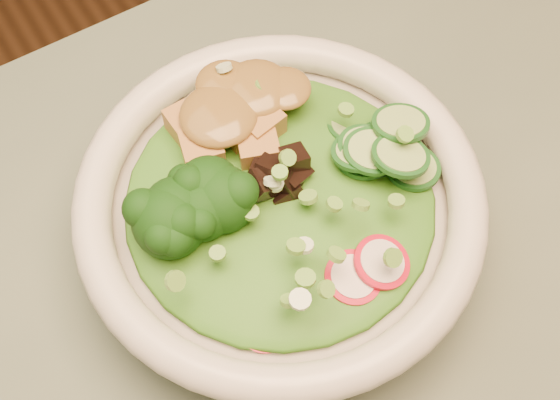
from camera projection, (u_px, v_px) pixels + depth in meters
salad_bowl at (280, 215)px, 0.46m from camera, size 0.24×0.24×0.06m
lettuce_bed at (280, 199)px, 0.45m from camera, size 0.18×0.18×0.02m
broccoli_florets at (192, 232)px, 0.42m from camera, size 0.09×0.08×0.04m
radish_slices at (335, 279)px, 0.42m from camera, size 0.10×0.07×0.02m
cucumber_slices at (369, 152)px, 0.45m from camera, size 0.08×0.08×0.03m
mushroom_heap at (271, 175)px, 0.44m from camera, size 0.08×0.08×0.04m
tofu_cubes at (238, 117)px, 0.46m from camera, size 0.09×0.08×0.03m
peanut_sauce at (237, 106)px, 0.45m from camera, size 0.06×0.05×0.01m
scallion_garnish at (280, 181)px, 0.43m from camera, size 0.17×0.17×0.02m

